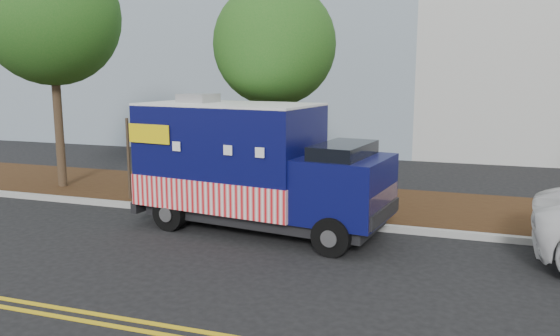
% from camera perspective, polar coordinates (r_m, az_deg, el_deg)
% --- Properties ---
extents(ground, '(120.00, 120.00, 0.00)m').
position_cam_1_polar(ground, '(12.16, -1.27, -7.37)').
color(ground, black).
rests_on(ground, ground).
extents(curb, '(120.00, 0.18, 0.15)m').
position_cam_1_polar(curb, '(13.41, 0.78, -5.38)').
color(curb, '#9E9E99').
rests_on(curb, ground).
extents(mulch_strip, '(120.00, 4.00, 0.15)m').
position_cam_1_polar(mulch_strip, '(15.36, 3.20, -3.40)').
color(mulch_strip, black).
rests_on(mulch_strip, ground).
extents(centerline_near, '(120.00, 0.10, 0.01)m').
position_cam_1_polar(centerline_near, '(8.40, -12.08, -15.78)').
color(centerline_near, gold).
rests_on(centerline_near, ground).
extents(centerline_far, '(120.00, 0.10, 0.01)m').
position_cam_1_polar(centerline_far, '(8.21, -13.01, -16.46)').
color(centerline_far, gold).
rests_on(centerline_far, ground).
extents(tree_a, '(4.02, 4.02, 7.25)m').
position_cam_1_polar(tree_a, '(17.95, -22.79, 14.33)').
color(tree_a, '#38281C').
rests_on(tree_a, ground).
extents(tree_b, '(3.35, 3.35, 6.04)m').
position_cam_1_polar(tree_b, '(15.19, -0.58, 12.73)').
color(tree_b, '#38281C').
rests_on(tree_b, ground).
extents(sign_post, '(0.06, 0.06, 2.40)m').
position_cam_1_polar(sign_post, '(15.59, -15.53, 0.66)').
color(sign_post, '#473828').
rests_on(sign_post, ground).
extents(food_truck, '(6.17, 3.02, 3.12)m').
position_cam_1_polar(food_truck, '(12.64, -3.23, -0.12)').
color(food_truck, black).
rests_on(food_truck, ground).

